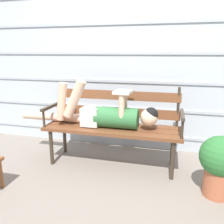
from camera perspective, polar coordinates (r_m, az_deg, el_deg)
ground_plane at (r=2.71m, az=-0.77°, el=-13.95°), size 12.00×12.00×0.00m
house_siding at (r=3.12m, az=2.81°, el=10.93°), size 4.10×0.08×2.19m
park_bench at (r=2.70m, az=0.35°, el=-2.39°), size 1.56×0.47×0.91m
reclining_person at (r=2.63m, az=-2.09°, el=-0.45°), size 1.68×0.26×0.55m
potted_plant at (r=2.34m, az=24.98°, el=-11.23°), size 0.37×0.37×0.58m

